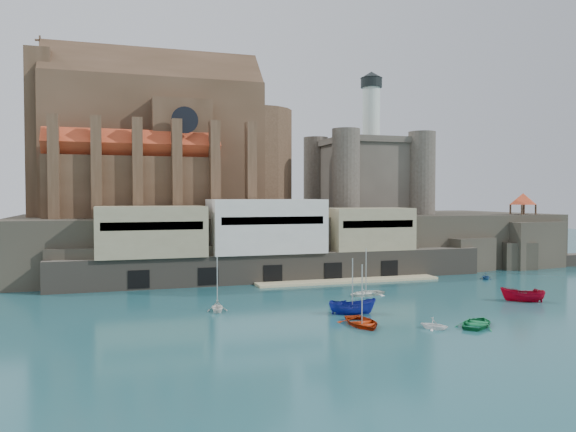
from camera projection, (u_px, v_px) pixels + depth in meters
The scene contains 15 objects.
ground at pixel (391, 303), 70.86m from camera, with size 300.00×300.00×0.00m, color #184951.
promontory at pixel (293, 241), 108.14m from camera, with size 100.00×36.00×10.00m.
quay at pixel (266, 243), 89.56m from camera, with size 70.00×12.00×13.05m.
church at pixel (165, 149), 102.68m from camera, with size 47.00×25.93×30.51m.
castle_keep at pixel (366, 173), 114.21m from camera, with size 21.20×21.20×29.30m.
rock_outcrop at pixel (523, 245), 108.01m from camera, with size 14.50×10.50×8.70m.
pavilion at pixel (523, 200), 107.86m from camera, with size 6.40×6.40×5.40m.
boat_0 at pixel (362, 325), 58.59m from camera, with size 4.31×1.25×6.04m, color #AB2606.
boat_1 at pixel (434, 329), 57.00m from camera, with size 2.49×1.52×2.89m, color white.
boat_2 at pixel (352, 314), 64.21m from camera, with size 2.07×2.13×5.50m, color navy.
boat_3 at pixel (477, 326), 58.35m from camera, with size 4.05×1.18×5.68m, color #188046.
boat_4 at pixel (217, 311), 65.66m from camera, with size 2.85×1.74×3.30m, color white.
boat_5 at pixel (522, 302), 71.80m from camera, with size 2.04×2.09×5.41m, color #9C021B.
boat_6 at pixel (366, 295), 76.51m from camera, with size 3.89×1.13×5.45m, color white.
boat_7 at pixel (486, 279), 91.34m from camera, with size 2.32×1.42×2.69m, color #235796.
Camera 1 is at (-33.74, -63.20, 13.47)m, focal length 35.00 mm.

